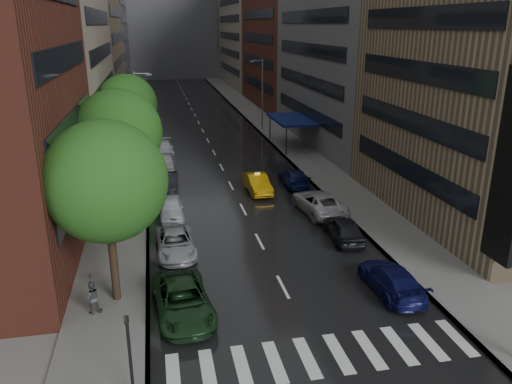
% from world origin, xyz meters
% --- Properties ---
extents(ground, '(220.00, 220.00, 0.00)m').
position_xyz_m(ground, '(0.00, 0.00, 0.00)').
color(ground, gray).
rests_on(ground, ground).
extents(road, '(14.00, 140.00, 0.01)m').
position_xyz_m(road, '(0.00, 50.00, 0.01)').
color(road, black).
rests_on(road, ground).
extents(sidewalk_left, '(4.00, 140.00, 0.15)m').
position_xyz_m(sidewalk_left, '(-9.00, 50.00, 0.07)').
color(sidewalk_left, gray).
rests_on(sidewalk_left, ground).
extents(sidewalk_right, '(4.00, 140.00, 0.15)m').
position_xyz_m(sidewalk_right, '(9.00, 50.00, 0.07)').
color(sidewalk_right, gray).
rests_on(sidewalk_right, ground).
extents(crosswalk, '(13.15, 2.80, 0.01)m').
position_xyz_m(crosswalk, '(0.20, -2.00, 0.01)').
color(crosswalk, silver).
rests_on(crosswalk, ground).
extents(buildings_left, '(8.00, 108.00, 38.00)m').
position_xyz_m(buildings_left, '(-15.00, 58.79, 15.99)').
color(buildings_left, maroon).
rests_on(buildings_left, ground).
extents(buildings_right, '(8.05, 109.10, 36.00)m').
position_xyz_m(buildings_right, '(15.00, 56.70, 15.03)').
color(buildings_right, '#937A5B').
rests_on(buildings_right, ground).
extents(building_far, '(40.00, 14.00, 32.00)m').
position_xyz_m(building_far, '(0.00, 118.00, 16.00)').
color(building_far, slate).
rests_on(building_far, ground).
extents(tree_near, '(5.83, 5.83, 9.30)m').
position_xyz_m(tree_near, '(-8.60, 4.31, 6.36)').
color(tree_near, '#382619').
rests_on(tree_near, ground).
extents(tree_mid, '(5.88, 5.88, 9.37)m').
position_xyz_m(tree_mid, '(-8.60, 15.37, 6.42)').
color(tree_mid, '#382619').
rests_on(tree_mid, ground).
extents(tree_far, '(5.64, 5.64, 8.98)m').
position_xyz_m(tree_far, '(-8.60, 29.83, 6.15)').
color(tree_far, '#382619').
rests_on(tree_far, ground).
extents(taxi, '(1.81, 4.69, 1.52)m').
position_xyz_m(taxi, '(1.89, 19.80, 0.76)').
color(taxi, '#DC9E0B').
rests_on(taxi, ground).
extents(parked_cars_left, '(3.07, 36.90, 1.58)m').
position_xyz_m(parked_cars_left, '(-5.40, 16.99, 0.74)').
color(parked_cars_left, '#17341A').
rests_on(parked_cars_left, ground).
extents(parked_cars_right, '(3.19, 23.71, 1.58)m').
position_xyz_m(parked_cars_right, '(5.40, 12.03, 0.76)').
color(parked_cars_right, '#0F1248').
rests_on(parked_cars_right, ground).
extents(ped_black_umbrella, '(0.96, 0.98, 2.09)m').
position_xyz_m(ped_black_umbrella, '(-9.63, 3.20, 1.39)').
color(ped_black_umbrella, '#414245').
rests_on(ped_black_umbrella, sidewalk_left).
extents(traffic_light, '(0.18, 0.15, 3.45)m').
position_xyz_m(traffic_light, '(-7.60, -3.03, 2.23)').
color(traffic_light, black).
rests_on(traffic_light, sidewalk_left).
extents(street_lamp_left, '(1.74, 0.22, 9.00)m').
position_xyz_m(street_lamp_left, '(-7.72, 30.00, 4.89)').
color(street_lamp_left, gray).
rests_on(street_lamp_left, sidewalk_left).
extents(street_lamp_right, '(1.74, 0.22, 9.00)m').
position_xyz_m(street_lamp_right, '(7.72, 45.00, 4.89)').
color(street_lamp_right, gray).
rests_on(street_lamp_right, sidewalk_right).
extents(awning, '(4.00, 8.00, 3.12)m').
position_xyz_m(awning, '(8.98, 35.00, 3.13)').
color(awning, navy).
rests_on(awning, sidewalk_right).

